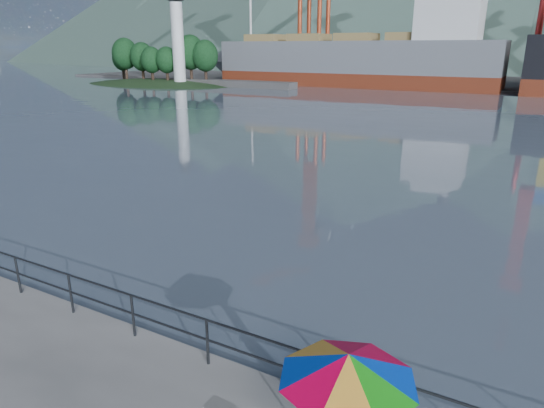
{
  "coord_description": "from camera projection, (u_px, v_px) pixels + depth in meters",
  "views": [
    {
      "loc": [
        6.17,
        -4.85,
        6.04
      ],
      "look_at": [
        0.03,
        6.0,
        2.0
      ],
      "focal_mm": 32.0,
      "sensor_mm": 36.0,
      "label": 1
    }
  ],
  "objects": [
    {
      "name": "harbor_water",
      "position": [
        526.0,
        74.0,
        116.39
      ],
      "size": [
        500.0,
        280.0,
        0.0
      ],
      "primitive_type": "cube",
      "color": "#505E6E",
      "rests_on": "ground"
    },
    {
      "name": "fishing_rod",
      "position": [
        344.0,
        405.0,
        8.59
      ],
      "size": [
        0.32,
        1.84,
        1.31
      ],
      "primitive_type": "cylinder",
      "rotation": [
        0.96,
        0.0,
        -0.16
      ],
      "color": "black",
      "rests_on": "ground"
    },
    {
      "name": "bulk_carrier",
      "position": [
        363.0,
        59.0,
        79.07
      ],
      "size": [
        46.62,
        8.07,
        14.5
      ],
      "color": "maroon",
      "rests_on": "ground"
    },
    {
      "name": "guardrail",
      "position": [
        168.0,
        327.0,
        10.02
      ],
      "size": [
        22.0,
        0.06,
        1.03
      ],
      "color": "#2D3033",
      "rests_on": "ground"
    },
    {
      "name": "fisherman",
      "position": [
        343.0,
        406.0,
        7.35
      ],
      "size": [
        0.71,
        0.56,
        1.72
      ],
      "primitive_type": "imported",
      "rotation": [
        0.0,
        0.0,
        -0.27
      ],
      "color": "#365790",
      "rests_on": "ground"
    },
    {
      "name": "lighthouse_islet",
      "position": [
        158.0,
        81.0,
        85.77
      ],
      "size": [
        48.0,
        26.4,
        19.2
      ],
      "color": "#263F1E",
      "rests_on": "ground"
    },
    {
      "name": "beach_umbrella",
      "position": [
        348.0,
        367.0,
        6.28
      ],
      "size": [
        1.9,
        1.9,
        2.29
      ],
      "color": "white",
      "rests_on": "ground"
    }
  ]
}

